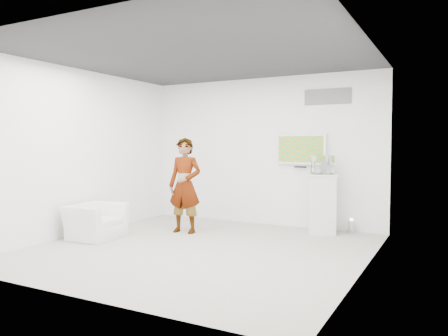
# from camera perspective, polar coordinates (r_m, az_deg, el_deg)

# --- Properties ---
(room) EXTENTS (5.01, 5.01, 3.00)m
(room) POSITION_cam_1_polar(r_m,az_deg,el_deg) (6.79, -3.25, 1.92)
(room) COLOR beige
(room) RESTS_ON ground
(tv) EXTENTS (1.00, 0.08, 0.60)m
(tv) POSITION_cam_1_polar(r_m,az_deg,el_deg) (8.68, 10.04, 2.45)
(tv) COLOR silver
(tv) RESTS_ON room
(logo_decal) EXTENTS (0.90, 0.02, 0.30)m
(logo_decal) POSITION_cam_1_polar(r_m,az_deg,el_deg) (8.63, 13.38, 9.06)
(logo_decal) COLOR slate
(logo_decal) RESTS_ON room
(person) EXTENTS (0.68, 0.48, 1.76)m
(person) POSITION_cam_1_polar(r_m,az_deg,el_deg) (8.13, -5.13, -2.28)
(person) COLOR white
(person) RESTS_ON room
(armchair) EXTENTS (0.86, 0.97, 0.60)m
(armchair) POSITION_cam_1_polar(r_m,az_deg,el_deg) (8.00, -16.50, -6.68)
(armchair) COLOR white
(armchair) RESTS_ON room
(pedestal) EXTENTS (0.68, 0.68, 1.10)m
(pedestal) POSITION_cam_1_polar(r_m,az_deg,el_deg) (8.28, 12.67, -4.55)
(pedestal) COLOR white
(pedestal) RESTS_ON room
(floor_uplight) EXTENTS (0.21, 0.21, 0.27)m
(floor_uplight) POSITION_cam_1_polar(r_m,az_deg,el_deg) (8.46, 16.30, -7.30)
(floor_uplight) COLOR silver
(floor_uplight) RESTS_ON room
(vitrine) EXTENTS (0.47, 0.47, 0.34)m
(vitrine) POSITION_cam_1_polar(r_m,az_deg,el_deg) (8.22, 12.73, 0.44)
(vitrine) COLOR white
(vitrine) RESTS_ON pedestal
(console) EXTENTS (0.14, 0.18, 0.24)m
(console) POSITION_cam_1_polar(r_m,az_deg,el_deg) (8.22, 12.73, 0.09)
(console) COLOR white
(console) RESTS_ON pedestal
(wii_remote) EXTENTS (0.07, 0.13, 0.03)m
(wii_remote) POSITION_cam_1_polar(r_m,az_deg,el_deg) (8.11, -3.09, 2.70)
(wii_remote) COLOR white
(wii_remote) RESTS_ON person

